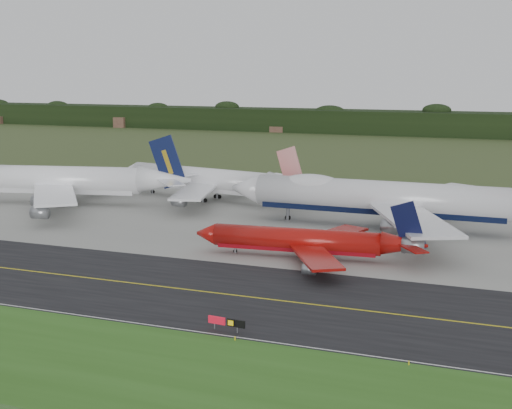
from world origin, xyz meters
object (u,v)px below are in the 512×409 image
Objects in this scene: taxiway_sign at (226,322)px; jet_ba_747 at (393,199)px; jet_red_737 at (309,241)px; jet_navy_gold at (59,181)px; jet_star_tail at (209,181)px.

jet_ba_747 is at bearing 82.29° from taxiway_sign.
jet_red_737 is at bearing 90.57° from taxiway_sign.
jet_ba_747 is at bearing 71.98° from jet_red_737.
jet_ba_747 is at bearing 0.33° from jet_navy_gold.
jet_navy_gold is 12.92× the size of taxiway_sign.
taxiway_sign is at bearing -42.39° from jet_navy_gold.
jet_star_tail reaches higher than taxiway_sign.
taxiway_sign is (-9.14, -67.48, -5.16)m from jet_ba_747.
jet_ba_747 is 1.79× the size of jet_red_737.
jet_ba_747 reaches higher than jet_star_tail.
jet_ba_747 reaches higher than jet_red_737.
jet_red_737 is 0.61× the size of jet_navy_gold.
jet_red_737 is (-9.52, -29.27, -3.29)m from jet_ba_747.
jet_red_737 is at bearing -21.52° from jet_navy_gold.
jet_ba_747 is 1.10× the size of jet_navy_gold.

